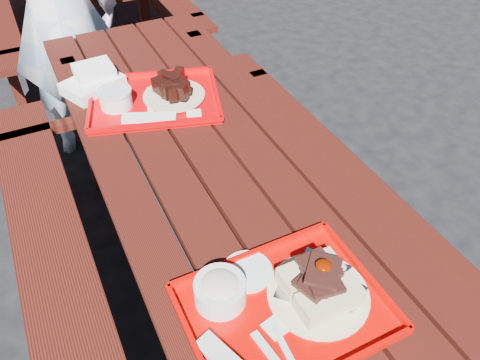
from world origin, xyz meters
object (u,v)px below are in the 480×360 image
Objects in this scene: picnic_table_near at (221,209)px; far_tray at (152,98)px; near_tray at (281,297)px; person at (59,12)px.

far_tray is (-0.07, 0.46, 0.21)m from picnic_table_near.
near_tray is 0.99m from far_tray.
picnic_table_near is 4.18× the size of far_tray.
near_tray reaches higher than far_tray.
picnic_table_near is at bearing 110.52° from person.
far_tray is 0.92m from person.
picnic_table_near is at bearing -80.91° from far_tray.
near_tray is at bearing -98.55° from picnic_table_near.
person is (-0.25, 1.36, 0.25)m from picnic_table_near.
far_tray is (0.01, 0.99, -0.01)m from near_tray.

